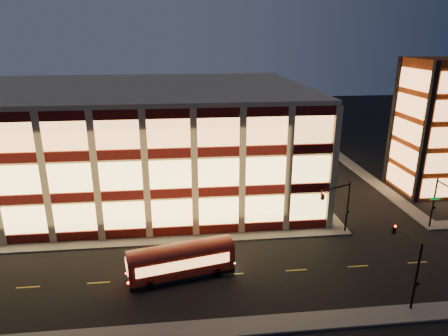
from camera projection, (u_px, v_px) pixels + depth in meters
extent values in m
plane|color=black|center=(129.00, 247.00, 41.21)|extent=(200.00, 200.00, 0.00)
cube|color=#514F4C|center=(101.00, 244.00, 41.82)|extent=(54.00, 2.00, 0.15)
cube|color=#514F4C|center=(299.00, 181.00, 59.60)|extent=(2.00, 30.00, 0.15)
cube|color=#514F4C|center=(369.00, 178.00, 60.75)|extent=(2.00, 30.00, 0.15)
cube|color=tan|center=(117.00, 141.00, 54.68)|extent=(50.00, 30.00, 14.00)
cube|color=tan|center=(113.00, 88.00, 52.36)|extent=(50.40, 30.40, 0.50)
cube|color=#470C0A|center=(102.00, 235.00, 42.46)|extent=(50.10, 0.25, 1.00)
cube|color=#FFD06B|center=(100.00, 217.00, 41.81)|extent=(49.00, 0.20, 3.00)
cube|color=#470C0A|center=(293.00, 178.00, 59.33)|extent=(0.25, 30.10, 1.00)
cube|color=#FFD06B|center=(294.00, 164.00, 58.66)|extent=(0.20, 29.00, 3.00)
cube|color=#470C0A|center=(98.00, 196.00, 41.06)|extent=(50.10, 0.25, 1.00)
cube|color=#FFD06B|center=(96.00, 177.00, 40.41)|extent=(49.00, 0.20, 3.00)
cube|color=#470C0A|center=(295.00, 149.00, 57.92)|extent=(0.25, 30.10, 1.00)
cube|color=#FFD06B|center=(296.00, 135.00, 57.25)|extent=(0.20, 29.00, 3.00)
cube|color=#470C0A|center=(94.00, 156.00, 39.65)|extent=(50.10, 0.25, 1.00)
cube|color=#FFD06B|center=(91.00, 135.00, 39.00)|extent=(49.00, 0.20, 3.00)
cube|color=#470C0A|center=(297.00, 119.00, 56.52)|extent=(0.25, 30.10, 1.00)
cube|color=#FFD06B|center=(297.00, 104.00, 55.85)|extent=(0.20, 29.00, 3.00)
cube|color=#8C3814|center=(436.00, 127.00, 53.82)|extent=(8.00, 8.00, 18.00)
cube|color=black|center=(425.00, 135.00, 49.64)|extent=(0.60, 0.60, 18.00)
cube|color=black|center=(393.00, 122.00, 57.17)|extent=(0.60, 0.60, 18.00)
cube|color=black|center=(445.00, 120.00, 58.01)|extent=(0.60, 0.60, 18.00)
cube|color=#F09A54|center=(446.00, 188.00, 52.28)|extent=(6.60, 0.16, 2.60)
cube|color=#F09A54|center=(400.00, 178.00, 55.69)|extent=(0.16, 6.60, 2.60)
cube|color=#F09A54|center=(403.00, 155.00, 54.61)|extent=(0.16, 6.60, 2.60)
cube|color=#F09A54|center=(407.00, 131.00, 53.52)|extent=(0.16, 6.60, 2.60)
cube|color=#F09A54|center=(411.00, 105.00, 52.44)|extent=(0.16, 6.60, 2.60)
cube|color=#F09A54|center=(415.00, 79.00, 51.35)|extent=(0.16, 6.60, 2.60)
cylinder|color=black|center=(347.00, 207.00, 43.46)|extent=(0.18, 0.18, 6.00)
cylinder|color=black|center=(337.00, 187.00, 41.71)|extent=(3.56, 1.63, 0.14)
cube|color=black|center=(323.00, 195.00, 40.98)|extent=(0.32, 0.32, 0.95)
sphere|color=#FF0C05|center=(323.00, 193.00, 40.72)|extent=(0.20, 0.20, 0.20)
cube|color=black|center=(348.00, 211.00, 43.40)|extent=(0.25, 0.18, 0.28)
cylinder|color=black|center=(433.00, 203.00, 44.51)|extent=(0.18, 0.18, 6.00)
cube|color=black|center=(434.00, 207.00, 44.45)|extent=(0.25, 0.18, 0.28)
cube|color=#0C7226|center=(435.00, 199.00, 44.18)|extent=(1.20, 0.06, 0.28)
cylinder|color=black|center=(416.00, 278.00, 30.94)|extent=(0.18, 0.18, 6.00)
cylinder|color=black|center=(407.00, 234.00, 31.96)|extent=(0.14, 4.00, 0.14)
cube|color=black|center=(394.00, 228.00, 34.00)|extent=(0.32, 0.32, 0.95)
sphere|color=#FF0C05|center=(395.00, 226.00, 33.74)|extent=(0.20, 0.20, 0.20)
cube|color=black|center=(417.00, 283.00, 30.88)|extent=(0.25, 0.18, 0.28)
cube|color=maroon|center=(181.00, 261.00, 35.79)|extent=(9.76, 4.39, 2.18)
cube|color=black|center=(181.00, 273.00, 36.20)|extent=(9.76, 4.39, 0.33)
cylinder|color=black|center=(150.00, 285.00, 34.30)|extent=(0.89, 0.46, 0.85)
cylinder|color=black|center=(146.00, 272.00, 36.17)|extent=(0.89, 0.46, 0.85)
cylinder|color=black|center=(217.00, 272.00, 36.17)|extent=(0.89, 0.46, 0.85)
cylinder|color=black|center=(210.00, 260.00, 38.04)|extent=(0.89, 0.46, 0.85)
cube|color=#F09A54|center=(184.00, 265.00, 34.61)|extent=(8.15, 1.88, 0.95)
cube|color=#F09A54|center=(178.00, 251.00, 36.79)|extent=(8.15, 1.88, 0.95)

